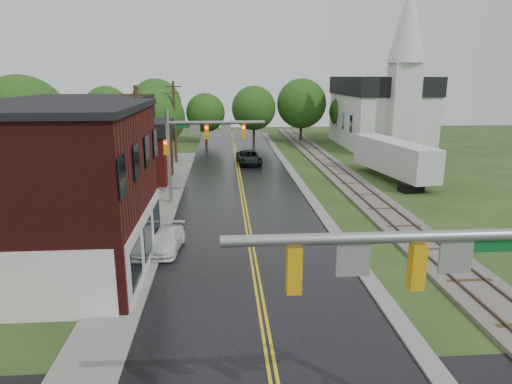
{
  "coord_description": "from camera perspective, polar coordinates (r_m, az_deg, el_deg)",
  "views": [
    {
      "loc": [
        -1.49,
        -7.05,
        9.6
      ],
      "look_at": [
        0.21,
        16.63,
        3.5
      ],
      "focal_mm": 32.0,
      "sensor_mm": 36.0,
      "label": 1
    }
  ],
  "objects": [
    {
      "name": "pickup_white",
      "position": [
        26.21,
        -11.17,
        -5.99
      ],
      "size": [
        2.1,
        4.23,
        1.18
      ],
      "primitive_type": "imported",
      "rotation": [
        0.0,
        0.0,
        -0.11
      ],
      "color": "white",
      "rests_on": "ground"
    },
    {
      "name": "darkred_building",
      "position": [
        43.54,
        -15.36,
        4.1
      ],
      "size": [
        7.0,
        6.0,
        4.4
      ],
      "primitive_type": "cube",
      "color": "#3F0F0C",
      "rests_on": "ground"
    },
    {
      "name": "traffic_signal_near",
      "position": [
        11.32,
        22.79,
        -10.95
      ],
      "size": [
        7.34,
        0.3,
        7.2
      ],
      "color": "gray",
      "rests_on": "ground"
    },
    {
      "name": "curb_right",
      "position": [
        43.68,
        5.07,
        1.65
      ],
      "size": [
        0.8,
        70.0,
        0.12
      ],
      "primitive_type": "cube",
      "color": "gray",
      "rests_on": "ground"
    },
    {
      "name": "sidewalk_left",
      "position": [
        33.79,
        -11.96,
        -2.42
      ],
      "size": [
        2.4,
        50.0,
        0.12
      ],
      "primitive_type": "cube",
      "color": "gray",
      "rests_on": "ground"
    },
    {
      "name": "tree_left_b",
      "position": [
        42.42,
        -27.02,
        7.6
      ],
      "size": [
        7.6,
        7.6,
        9.69
      ],
      "color": "black",
      "rests_on": "ground"
    },
    {
      "name": "yellow_house",
      "position": [
        34.98,
        -19.83,
        3.0
      ],
      "size": [
        8.0,
        7.0,
        6.4
      ],
      "primitive_type": "cube",
      "color": "tan",
      "rests_on": "ground"
    },
    {
      "name": "traffic_signal_far",
      "position": [
        34.42,
        -7.41,
        6.56
      ],
      "size": [
        7.34,
        0.43,
        7.2
      ],
      "color": "gray",
      "rests_on": "ground"
    },
    {
      "name": "suv_dark",
      "position": [
        50.51,
        -0.9,
        4.3
      ],
      "size": [
        2.85,
        5.53,
        1.49
      ],
      "primitive_type": "imported",
      "rotation": [
        0.0,
        0.0,
        0.07
      ],
      "color": "black",
      "rests_on": "ground"
    },
    {
      "name": "utility_pole_c",
      "position": [
        51.56,
        -10.12,
        8.75
      ],
      "size": [
        1.8,
        0.28,
        9.0
      ],
      "color": "#382616",
      "rests_on": "ground"
    },
    {
      "name": "church",
      "position": [
        64.59,
        15.6,
        10.54
      ],
      "size": [
        10.4,
        18.4,
        20.0
      ],
      "color": "silver",
      "rests_on": "ground"
    },
    {
      "name": "tree_left_c",
      "position": [
        48.82,
        -18.92,
        7.65
      ],
      "size": [
        6.0,
        6.0,
        7.65
      ],
      "color": "black",
      "rests_on": "ground"
    },
    {
      "name": "tree_left_e",
      "position": [
        53.67,
        -12.12,
        8.97
      ],
      "size": [
        6.4,
        6.4,
        8.16
      ],
      "color": "black",
      "rests_on": "ground"
    },
    {
      "name": "semi_trailer",
      "position": [
        44.29,
        16.89,
        4.18
      ],
      "size": [
        4.38,
        11.86,
        3.7
      ],
      "color": "black",
      "rests_on": "ground"
    },
    {
      "name": "utility_pole_b",
      "position": [
        29.93,
        -14.31,
        4.58
      ],
      "size": [
        1.8,
        0.28,
        9.0
      ],
      "color": "#382616",
      "rests_on": "ground"
    },
    {
      "name": "main_road",
      "position": [
        38.31,
        -1.75,
        -0.12
      ],
      "size": [
        10.0,
        90.0,
        0.02
      ],
      "primitive_type": "cube",
      "color": "black",
      "rests_on": "ground"
    },
    {
      "name": "railroad",
      "position": [
        44.62,
        10.92,
        1.85
      ],
      "size": [
        3.2,
        80.0,
        0.3
      ],
      "color": "#59544C",
      "rests_on": "ground"
    }
  ]
}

